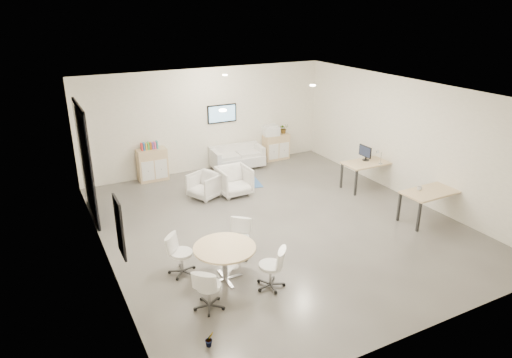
{
  "coord_description": "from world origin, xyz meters",
  "views": [
    {
      "loc": [
        -5.07,
        -8.65,
        5.04
      ],
      "look_at": [
        -0.38,
        0.4,
        1.08
      ],
      "focal_mm": 32.0,
      "sensor_mm": 36.0,
      "label": 1
    }
  ],
  "objects_px": {
    "sideboard_left": "(152,165)",
    "armchair_left": "(205,184)",
    "loveseat": "(237,158)",
    "sideboard_right": "(276,147)",
    "round_table": "(225,251)",
    "desk_rear": "(369,164)",
    "armchair_right": "(234,180)",
    "desk_front": "(432,194)"
  },
  "relations": [
    {
      "from": "sideboard_left",
      "to": "armchair_left",
      "type": "relative_size",
      "value": 1.28
    },
    {
      "from": "sideboard_left",
      "to": "loveseat",
      "type": "distance_m",
      "value": 2.73
    },
    {
      "from": "sideboard_right",
      "to": "round_table",
      "type": "distance_m",
      "value": 7.44
    },
    {
      "from": "armchair_left",
      "to": "desk_rear",
      "type": "distance_m",
      "value": 4.72
    },
    {
      "from": "sideboard_right",
      "to": "armchair_right",
      "type": "bearing_deg",
      "value": -140.1
    },
    {
      "from": "loveseat",
      "to": "armchair_right",
      "type": "height_order",
      "value": "armchair_right"
    },
    {
      "from": "loveseat",
      "to": "armchair_left",
      "type": "relative_size",
      "value": 2.26
    },
    {
      "from": "sideboard_left",
      "to": "armchair_left",
      "type": "height_order",
      "value": "sideboard_left"
    },
    {
      "from": "sideboard_left",
      "to": "armchair_left",
      "type": "xyz_separation_m",
      "value": [
        0.91,
        -1.96,
        -0.1
      ]
    },
    {
      "from": "loveseat",
      "to": "desk_rear",
      "type": "bearing_deg",
      "value": -47.46
    },
    {
      "from": "loveseat",
      "to": "sideboard_left",
      "type": "bearing_deg",
      "value": 179.72
    },
    {
      "from": "sideboard_right",
      "to": "desk_rear",
      "type": "xyz_separation_m",
      "value": [
        1.1,
        -3.45,
        0.27
      ]
    },
    {
      "from": "round_table",
      "to": "armchair_left",
      "type": "bearing_deg",
      "value": 74.04
    },
    {
      "from": "sideboard_left",
      "to": "desk_rear",
      "type": "xyz_separation_m",
      "value": [
        5.38,
        -3.44,
        0.22
      ]
    },
    {
      "from": "armchair_right",
      "to": "desk_front",
      "type": "distance_m",
      "value": 5.15
    },
    {
      "from": "desk_rear",
      "to": "armchair_right",
      "type": "bearing_deg",
      "value": 161.09
    },
    {
      "from": "loveseat",
      "to": "round_table",
      "type": "height_order",
      "value": "loveseat"
    },
    {
      "from": "sideboard_left",
      "to": "loveseat",
      "type": "xyz_separation_m",
      "value": [
        2.72,
        -0.17,
        -0.14
      ]
    },
    {
      "from": "sideboard_right",
      "to": "armchair_right",
      "type": "height_order",
      "value": "sideboard_right"
    },
    {
      "from": "armchair_right",
      "to": "round_table",
      "type": "distance_m",
      "value": 4.26
    },
    {
      "from": "sideboard_left",
      "to": "sideboard_right",
      "type": "xyz_separation_m",
      "value": [
        4.28,
        0.01,
        -0.05
      ]
    },
    {
      "from": "sideboard_right",
      "to": "armchair_left",
      "type": "bearing_deg",
      "value": -149.64
    },
    {
      "from": "armchair_right",
      "to": "desk_rear",
      "type": "distance_m",
      "value": 3.89
    },
    {
      "from": "sideboard_right",
      "to": "round_table",
      "type": "relative_size",
      "value": 0.73
    },
    {
      "from": "loveseat",
      "to": "armchair_left",
      "type": "bearing_deg",
      "value": -131.91
    },
    {
      "from": "sideboard_left",
      "to": "desk_front",
      "type": "distance_m",
      "value": 7.88
    },
    {
      "from": "loveseat",
      "to": "armchair_left",
      "type": "xyz_separation_m",
      "value": [
        -1.81,
        -1.79,
        0.04
      ]
    },
    {
      "from": "armchair_left",
      "to": "desk_rear",
      "type": "height_order",
      "value": "desk_rear"
    },
    {
      "from": "armchair_right",
      "to": "desk_rear",
      "type": "xyz_separation_m",
      "value": [
        3.66,
        -1.31,
        0.27
      ]
    },
    {
      "from": "sideboard_right",
      "to": "armchair_right",
      "type": "relative_size",
      "value": 1.01
    },
    {
      "from": "armchair_right",
      "to": "desk_rear",
      "type": "bearing_deg",
      "value": -20.52
    },
    {
      "from": "desk_front",
      "to": "round_table",
      "type": "height_order",
      "value": "desk_front"
    },
    {
      "from": "armchair_left",
      "to": "round_table",
      "type": "bearing_deg",
      "value": -40.9
    },
    {
      "from": "sideboard_right",
      "to": "loveseat",
      "type": "xyz_separation_m",
      "value": [
        -1.56,
        -0.19,
        -0.1
      ]
    },
    {
      "from": "sideboard_right",
      "to": "desk_rear",
      "type": "bearing_deg",
      "value": -72.39
    },
    {
      "from": "armchair_left",
      "to": "desk_rear",
      "type": "bearing_deg",
      "value": 46.76
    },
    {
      "from": "loveseat",
      "to": "desk_front",
      "type": "height_order",
      "value": "desk_front"
    },
    {
      "from": "sideboard_left",
      "to": "armchair_right",
      "type": "bearing_deg",
      "value": -51.04
    },
    {
      "from": "round_table",
      "to": "desk_front",
      "type": "bearing_deg",
      "value": 0.99
    },
    {
      "from": "armchair_left",
      "to": "sideboard_right",
      "type": "bearing_deg",
      "value": 95.42
    },
    {
      "from": "loveseat",
      "to": "sideboard_right",
      "type": "bearing_deg",
      "value": 10.15
    },
    {
      "from": "sideboard_right",
      "to": "desk_front",
      "type": "height_order",
      "value": "sideboard_right"
    }
  ]
}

